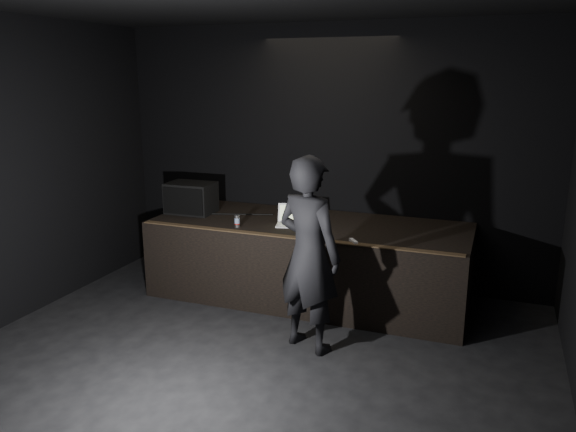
# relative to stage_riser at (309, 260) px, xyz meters

# --- Properties ---
(ground) EXTENTS (7.00, 7.00, 0.00)m
(ground) POSITION_rel_stage_riser_xyz_m (0.00, -2.73, -0.50)
(ground) COLOR black
(ground) RESTS_ON ground
(room_walls) EXTENTS (6.10, 7.10, 3.52)m
(room_walls) POSITION_rel_stage_riser_xyz_m (0.00, -2.73, 1.52)
(room_walls) COLOR black
(room_walls) RESTS_ON ground
(stage_riser) EXTENTS (4.00, 1.50, 1.00)m
(stage_riser) POSITION_rel_stage_riser_xyz_m (0.00, 0.00, 0.00)
(stage_riser) COLOR black
(stage_riser) RESTS_ON ground
(riser_lip) EXTENTS (3.92, 0.10, 0.01)m
(riser_lip) POSITION_rel_stage_riser_xyz_m (0.00, -0.71, 0.51)
(riser_lip) COLOR brown
(riser_lip) RESTS_ON stage_riser
(stage_monitor) EXTENTS (0.63, 0.47, 0.42)m
(stage_monitor) POSITION_rel_stage_riser_xyz_m (-1.67, -0.08, 0.71)
(stage_monitor) COLOR black
(stage_monitor) RESTS_ON stage_riser
(cable) EXTENTS (0.84, 0.29, 0.02)m
(cable) POSITION_rel_stage_riser_xyz_m (-0.99, 0.06, 0.51)
(cable) COLOR black
(cable) RESTS_ON stage_riser
(laptop) EXTENTS (0.42, 0.40, 0.25)m
(laptop) POSITION_rel_stage_riser_xyz_m (-0.18, -0.16, 0.56)
(laptop) COLOR white
(laptop) RESTS_ON stage_riser
(beer_can) EXTENTS (0.06, 0.06, 0.15)m
(beer_can) POSITION_rel_stage_riser_xyz_m (-0.76, -0.52, 0.58)
(beer_can) COLOR silver
(beer_can) RESTS_ON stage_riser
(plastic_cup) EXTENTS (0.07, 0.07, 0.09)m
(plastic_cup) POSITION_rel_stage_riser_xyz_m (-0.20, 0.01, 0.54)
(plastic_cup) COLOR white
(plastic_cup) RESTS_ON stage_riser
(wii_remote) EXTENTS (0.13, 0.16, 0.03)m
(wii_remote) POSITION_rel_stage_riser_xyz_m (0.75, -0.65, 0.52)
(wii_remote) COLOR white
(wii_remote) RESTS_ON stage_riser
(person) EXTENTS (0.88, 0.72, 2.07)m
(person) POSITION_rel_stage_riser_xyz_m (0.45, -1.33, 0.53)
(person) COLOR black
(person) RESTS_ON ground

